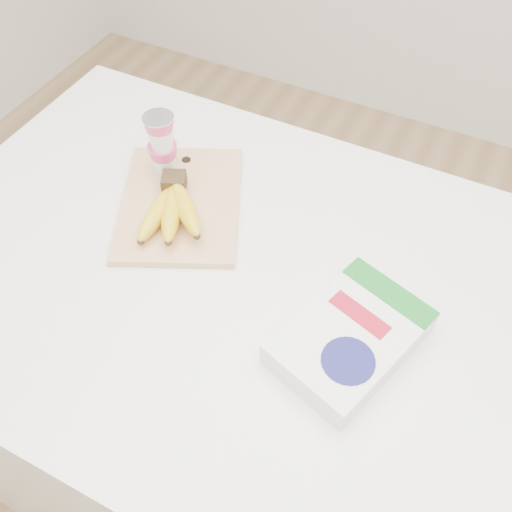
{
  "coord_description": "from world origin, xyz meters",
  "views": [
    {
      "loc": [
        0.31,
        -0.57,
        1.87
      ],
      "look_at": [
        0.01,
        0.03,
        1.06
      ],
      "focal_mm": 40.0,
      "sensor_mm": 36.0,
      "label": 1
    }
  ],
  "objects": [
    {
      "name": "table",
      "position": [
        0.0,
        0.0,
        0.51
      ],
      "size": [
        1.36,
        0.9,
        1.02
      ],
      "primitive_type": "cube",
      "color": "white",
      "rests_on": "ground"
    },
    {
      "name": "cereal_box",
      "position": [
        0.22,
        -0.05,
        1.05
      ],
      "size": [
        0.24,
        0.3,
        0.06
      ],
      "rotation": [
        0.0,
        0.0,
        -0.31
      ],
      "color": "white",
      "rests_on": "table"
    },
    {
      "name": "cutting_board",
      "position": [
        -0.21,
        0.1,
        1.03
      ],
      "size": [
        0.36,
        0.4,
        0.02
      ],
      "primitive_type": "cube",
      "rotation": [
        0.0,
        0.0,
        0.44
      ],
      "color": "#E7B17E",
      "rests_on": "table"
    },
    {
      "name": "bananas",
      "position": [
        -0.19,
        0.06,
        1.06
      ],
      "size": [
        0.17,
        0.2,
        0.06
      ],
      "color": "#382816",
      "rests_on": "cutting_board"
    },
    {
      "name": "yogurt_stack",
      "position": [
        -0.27,
        0.16,
        1.11
      ],
      "size": [
        0.07,
        0.07,
        0.15
      ],
      "color": "white",
      "rests_on": "cutting_board"
    },
    {
      "name": "room",
      "position": [
        0.0,
        0.0,
        1.35
      ],
      "size": [
        4.0,
        4.0,
        4.0
      ],
      "color": "tan",
      "rests_on": "ground"
    }
  ]
}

